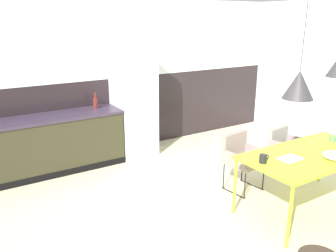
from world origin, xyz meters
The scene contains 14 objects.
ground_plane centered at (0.00, 0.00, 0.00)m, with size 9.62×9.62×0.00m, color beige.
back_wall_splashback_dark centered at (0.00, 2.89, 0.66)m, with size 7.40×0.12×1.33m, color black.
back_wall_panel_upper centered at (0.00, 2.89, 1.99)m, with size 7.40×0.12×1.33m, color white.
kitchen_counter centered at (-1.79, 2.53, 0.45)m, with size 3.54×0.63×0.90m.
refrigerator_column centered at (0.31, 2.53, 0.93)m, with size 0.65×0.60×1.87m, color silver.
dining_table centered at (1.27, -0.36, 0.72)m, with size 1.78×0.91×0.76m.
armchair_far_side centered at (1.90, 0.56, 0.47)m, with size 0.55×0.54×0.71m.
armchair_by_stool centered at (0.95, 0.53, 0.52)m, with size 0.54×0.52×0.80m.
fruit_bowl centered at (1.32, -0.62, 0.80)m, with size 0.26×0.26×0.07m.
open_book centered at (0.89, -0.34, 0.76)m, with size 0.26×0.19×0.02m.
mug_dark_espresso centered at (0.54, -0.25, 0.81)m, with size 0.13×0.09×0.10m.
mug_short_terracotta centered at (1.86, -0.23, 0.81)m, with size 0.13×0.09×0.09m.
bottle_spice_small centered at (-0.36, 2.62, 1.00)m, with size 0.07×0.07×0.27m.
pendant_lamp_over_table_near centered at (0.92, -0.33, 1.63)m, with size 0.34×0.34×1.14m.
Camera 1 is at (-2.33, -2.80, 2.34)m, focal length 37.55 mm.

